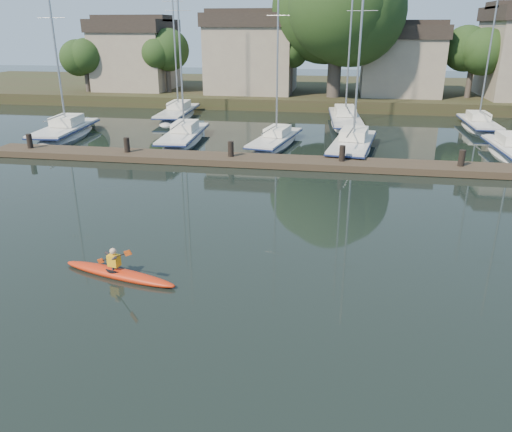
% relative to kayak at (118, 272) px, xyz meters
% --- Properties ---
extents(ground, '(160.00, 160.00, 0.00)m').
position_rel_kayak_xyz_m(ground, '(3.50, -0.40, -0.15)').
color(ground, black).
rests_on(ground, ground).
extents(kayak, '(3.98, 1.47, 1.27)m').
position_rel_kayak_xyz_m(kayak, '(0.00, 0.00, 0.00)').
color(kayak, red).
rests_on(kayak, ground).
extents(dock, '(34.00, 2.00, 1.80)m').
position_rel_kayak_xyz_m(dock, '(3.50, 13.60, 0.05)').
color(dock, '#423326').
rests_on(dock, ground).
extents(sailboat_0, '(3.10, 8.51, 13.21)m').
position_rel_kayak_xyz_m(sailboat_0, '(-12.18, 18.69, -0.37)').
color(sailboat_0, silver).
rests_on(sailboat_0, ground).
extents(sailboat_1, '(2.58, 8.50, 13.71)m').
position_rel_kayak_xyz_m(sailboat_1, '(-3.74, 18.54, -0.34)').
color(sailboat_1, silver).
rests_on(sailboat_1, ground).
extents(sailboat_2, '(3.21, 8.14, 13.14)m').
position_rel_kayak_xyz_m(sailboat_2, '(2.30, 18.50, -0.32)').
color(sailboat_2, silver).
rests_on(sailboat_2, ground).
extents(sailboat_3, '(3.38, 8.69, 13.65)m').
position_rel_kayak_xyz_m(sailboat_3, '(7.11, 17.57, -0.36)').
color(sailboat_3, silver).
rests_on(sailboat_3, ground).
extents(sailboat_4, '(2.36, 7.20, 12.14)m').
position_rel_kayak_xyz_m(sailboat_4, '(16.27, 17.87, -0.35)').
color(sailboat_4, silver).
rests_on(sailboat_4, ground).
extents(sailboat_5, '(2.66, 9.29, 15.21)m').
position_rel_kayak_xyz_m(sailboat_5, '(-7.00, 27.38, -0.34)').
color(sailboat_5, silver).
rests_on(sailboat_5, ground).
extents(sailboat_6, '(2.98, 10.71, 16.82)m').
position_rel_kayak_xyz_m(sailboat_6, '(6.66, 26.43, -0.35)').
color(sailboat_6, silver).
rests_on(sailboat_6, ground).
extents(sailboat_7, '(2.07, 7.61, 12.23)m').
position_rel_kayak_xyz_m(sailboat_7, '(16.35, 26.36, -0.34)').
color(sailboat_7, silver).
rests_on(sailboat_7, ground).
extents(shore, '(90.00, 25.25, 12.75)m').
position_rel_kayak_xyz_m(shore, '(5.11, 39.89, 3.07)').
color(shore, '#2C3319').
rests_on(shore, ground).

